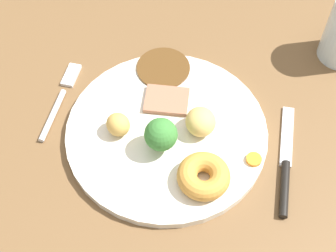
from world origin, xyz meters
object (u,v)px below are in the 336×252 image
Objects in this scene: roast_potato_left at (201,122)px; knife at (285,168)px; dinner_plate at (168,132)px; broccoli_floret at (162,135)px; fork at (61,98)px; meat_slice_main at (167,100)px; roast_potato_right at (117,126)px; yorkshire_pudding at (204,176)px; carrot_coin_front at (254,161)px.

roast_potato_left is 0.25× the size of knife.
broccoli_floret reaches higher than dinner_plate.
dinner_plate is 1.95× the size of fork.
roast_potato_right reaches higher than meat_slice_main.
meat_slice_main is 0.90× the size of yorkshire_pudding.
broccoli_floret is at bearing 90.83° from knife.
roast_potato_left is 13.71cm from knife.
dinner_plate is at bearing 80.80° from knife.
meat_slice_main is 14.47cm from yorkshire_pudding.
roast_potato_left reaches higher than roast_potato_right.
meat_slice_main is at bearing 148.80° from roast_potato_left.
roast_potato_right is at bearing -179.64° from carrot_coin_front.
roast_potato_left is (5.98, -3.62, 1.53)cm from meat_slice_main.
broccoli_floret is 18.19cm from knife.
roast_potato_right is at bearing -126.73° from meat_slice_main.
yorkshire_pudding is 7.89cm from carrot_coin_front.
knife is (24.49, 0.75, -2.62)cm from roast_potato_right.
knife is (19.08, -6.50, -1.35)cm from meat_slice_main.
yorkshire_pudding is 8.01cm from broccoli_floret.
meat_slice_main is at bearing 53.27° from roast_potato_right.
knife is at bearing -12.40° from roast_potato_left.
yorkshire_pudding reaches higher than meat_slice_main.
roast_potato_right reaches higher than carrot_coin_front.
roast_potato_right is at bearing -161.29° from dinner_plate.
meat_slice_main is 8.61cm from broccoli_floret.
dinner_plate is 4.97cm from broccoli_floret.
roast_potato_right reaches higher than knife.
broccoli_floret is (1.43, -8.01, 2.79)cm from meat_slice_main.
roast_potato_right is at bearing -162.33° from roast_potato_left.
roast_potato_left is (-2.24, 8.24, 0.53)cm from yorkshire_pudding.
meat_slice_main reaches higher than carrot_coin_front.
roast_potato_right is (-5.41, -7.25, 1.27)cm from meat_slice_main.
meat_slice_main is at bearing 153.73° from carrot_coin_front.
yorkshire_pudding is at bearing -55.27° from meat_slice_main.
dinner_plate is 7.65cm from roast_potato_right.
meat_slice_main is at bearing 67.11° from knife.
yorkshire_pudding is 1.30× the size of broccoli_floret.
carrot_coin_front is (8.45, -3.50, -1.66)cm from roast_potato_left.
roast_potato_left is 6.45cm from broccoli_floret.
knife is (10.85, 5.36, -2.34)cm from yorkshire_pudding.
yorkshire_pudding is 0.39× the size of knife.
dinner_plate is 13.44× the size of carrot_coin_front.
roast_potato_right is 0.24× the size of fork.
fork is at bearing -170.68° from meat_slice_main.
yorkshire_pudding is 3.29× the size of carrot_coin_front.
roast_potato_right is 19.90cm from carrot_coin_front.
meat_slice_main is 0.43× the size of fork.
yorkshire_pudding is at bearing -111.52° from fork.
roast_potato_left reaches higher than fork.
carrot_coin_front reaches higher than knife.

